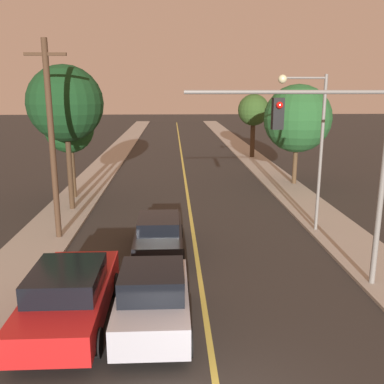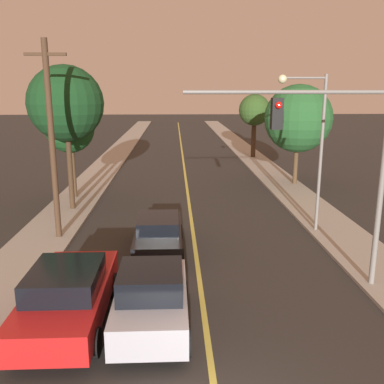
% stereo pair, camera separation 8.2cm
% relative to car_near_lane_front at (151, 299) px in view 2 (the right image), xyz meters
% --- Properties ---
extents(road_surface, '(10.16, 80.00, 0.01)m').
position_rel_car_near_lane_front_xyz_m(road_surface, '(1.42, 32.41, -0.88)').
color(road_surface, '#2D2B28').
rests_on(road_surface, ground).
extents(sidewalk_left, '(2.50, 80.00, 0.12)m').
position_rel_car_near_lane_front_xyz_m(sidewalk_left, '(-4.91, 32.41, -0.83)').
color(sidewalk_left, '#9E998E').
rests_on(sidewalk_left, ground).
extents(sidewalk_right, '(2.50, 80.00, 0.12)m').
position_rel_car_near_lane_front_xyz_m(sidewalk_right, '(7.75, 32.41, -0.83)').
color(sidewalk_right, '#9E998E').
rests_on(sidewalk_right, ground).
extents(car_near_lane_front, '(1.95, 3.91, 1.76)m').
position_rel_car_near_lane_front_xyz_m(car_near_lane_front, '(0.00, 0.00, 0.00)').
color(car_near_lane_front, '#A5A8B2').
rests_on(car_near_lane_front, ground).
extents(car_near_lane_second, '(1.87, 4.51, 1.45)m').
position_rel_car_near_lane_front_xyz_m(car_near_lane_second, '(0.00, 5.55, -0.15)').
color(car_near_lane_second, black).
rests_on(car_near_lane_second, ground).
extents(car_outer_lane_front, '(2.12, 4.94, 1.67)m').
position_rel_car_near_lane_front_xyz_m(car_outer_lane_front, '(-2.23, 0.39, -0.03)').
color(car_outer_lane_front, red).
rests_on(car_outer_lane_front, ground).
extents(traffic_signal_mast, '(6.10, 0.42, 6.21)m').
position_rel_car_near_lane_front_xyz_m(traffic_signal_mast, '(5.43, 2.24, 3.53)').
color(traffic_signal_mast, slate).
rests_on(traffic_signal_mast, ground).
extents(streetlamp_right, '(2.05, 0.36, 6.63)m').
position_rel_car_near_lane_front_xyz_m(streetlamp_right, '(6.34, 7.60, 3.55)').
color(streetlamp_right, slate).
rests_on(streetlamp_right, ground).
extents(utility_pole_left, '(1.60, 0.24, 7.94)m').
position_rel_car_near_lane_front_xyz_m(utility_pole_left, '(-4.26, 7.15, 3.36)').
color(utility_pole_left, '#422D1E').
rests_on(utility_pole_left, ground).
extents(tree_left_near, '(2.72, 2.72, 5.28)m').
position_rel_car_near_lane_front_xyz_m(tree_left_near, '(-5.15, 13.97, 3.11)').
color(tree_left_near, '#4C3823').
rests_on(tree_left_near, ground).
extents(tree_left_far, '(3.73, 3.73, 7.21)m').
position_rel_car_near_lane_front_xyz_m(tree_left_far, '(-4.67, 11.51, 4.56)').
color(tree_left_far, '#3D2B1C').
rests_on(tree_left_far, ground).
extents(tree_right_near, '(2.78, 2.78, 5.60)m').
position_rel_car_near_lane_front_xyz_m(tree_right_near, '(7.81, 28.22, 3.38)').
color(tree_right_near, '#3D2B1C').
rests_on(tree_right_near, ground).
extents(tree_right_far, '(4.28, 4.28, 6.35)m').
position_rel_car_near_lane_front_xyz_m(tree_right_far, '(8.52, 16.96, 3.44)').
color(tree_right_far, '#4C3823').
rests_on(tree_right_far, ground).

